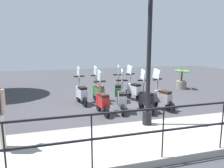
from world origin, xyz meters
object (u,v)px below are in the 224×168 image
(scooter_near_3, at_px, (102,101))
(scooter_far_1, at_px, (118,91))
(scooter_far_3, at_px, (81,93))
(scooter_near_2, at_px, (122,99))
(potted_palm, at_px, (181,81))
(scooter_near_1, at_px, (146,99))
(scooter_near_0, at_px, (162,97))
(scooter_far_2, at_px, (98,92))
(lamp_post_near, at_px, (149,59))
(scooter_far_0, at_px, (134,89))

(scooter_near_3, relative_size, scooter_far_1, 1.00)
(scooter_far_3, bearing_deg, scooter_near_2, -149.31)
(potted_palm, bearing_deg, scooter_near_1, 131.80)
(scooter_near_0, distance_m, scooter_near_3, 2.28)
(scooter_far_2, relative_size, scooter_far_3, 1.00)
(scooter_far_1, height_order, scooter_far_3, same)
(scooter_far_1, relative_size, scooter_far_3, 1.00)
(potted_palm, relative_size, scooter_near_1, 0.69)
(lamp_post_near, height_order, scooter_near_0, lamp_post_near)
(scooter_near_1, height_order, scooter_far_2, same)
(scooter_near_2, height_order, scooter_near_3, same)
(scooter_near_3, bearing_deg, scooter_far_3, 13.41)
(scooter_far_1, bearing_deg, scooter_far_0, -68.96)
(scooter_near_2, xyz_separation_m, scooter_far_2, (1.53, 0.53, 0.00))
(scooter_far_1, bearing_deg, scooter_far_2, 102.89)
(scooter_far_3, bearing_deg, scooter_far_0, -98.66)
(scooter_near_1, relative_size, scooter_near_3, 1.00)
(lamp_post_near, xyz_separation_m, scooter_far_3, (3.21, 1.41, -1.55))
(lamp_post_near, bearing_deg, scooter_near_1, -24.03)
(lamp_post_near, distance_m, potted_palm, 6.69)
(scooter_near_3, distance_m, scooter_far_0, 2.37)
(potted_palm, bearing_deg, scooter_near_3, 120.54)
(scooter_far_1, relative_size, scooter_far_2, 1.00)
(scooter_near_1, distance_m, scooter_far_3, 2.68)
(lamp_post_near, height_order, scooter_far_0, lamp_post_near)
(potted_palm, relative_size, scooter_far_0, 0.69)
(lamp_post_near, bearing_deg, scooter_far_3, 23.79)
(scooter_near_0, bearing_deg, scooter_far_0, -1.87)
(potted_palm, relative_size, scooter_near_0, 0.69)
(potted_palm, bearing_deg, scooter_far_1, 111.12)
(lamp_post_near, xyz_separation_m, scooter_near_2, (1.74, 0.16, -1.55))
(lamp_post_near, height_order, scooter_near_3, lamp_post_near)
(scooter_near_3, bearing_deg, lamp_post_near, -157.71)
(scooter_near_3, height_order, scooter_far_2, same)
(scooter_near_2, xyz_separation_m, scooter_far_0, (1.51, -1.06, 0.00))
(scooter_near_3, xyz_separation_m, scooter_far_1, (1.49, -1.07, 0.00))
(scooter_far_1, distance_m, scooter_far_2, 0.86)
(scooter_near_2, distance_m, scooter_far_2, 1.62)
(scooter_far_0, bearing_deg, scooter_far_1, 78.27)
(potted_palm, distance_m, scooter_far_3, 6.00)
(lamp_post_near, distance_m, scooter_near_1, 2.28)
(scooter_near_0, relative_size, scooter_near_3, 1.00)
(scooter_far_3, bearing_deg, scooter_near_0, -129.79)
(lamp_post_near, distance_m, scooter_far_1, 3.56)
(scooter_near_0, distance_m, scooter_far_0, 1.72)
(scooter_near_2, distance_m, scooter_far_3, 1.93)
(scooter_near_2, height_order, scooter_far_3, same)
(scooter_near_1, relative_size, scooter_far_0, 1.00)
(scooter_near_0, relative_size, scooter_far_2, 1.00)
(scooter_far_0, distance_m, scooter_far_2, 1.59)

